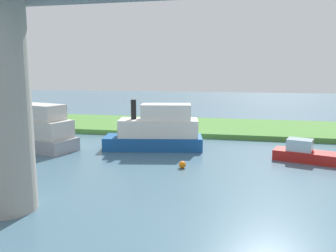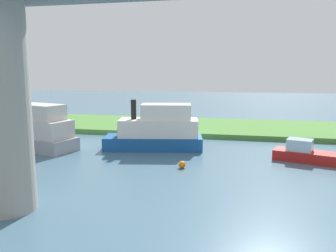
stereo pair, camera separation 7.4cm
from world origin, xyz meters
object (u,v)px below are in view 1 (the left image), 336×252
(bridge_pylon, at_px, (3,109))
(person_on_bank, at_px, (192,124))
(houseboat_blue, at_px, (35,131))
(marker_buoy, at_px, (182,165))
(pontoon_yellow, at_px, (306,154))
(skiff_small, at_px, (157,131))
(mooring_post, at_px, (144,125))

(bridge_pylon, distance_m, person_on_bank, 22.81)
(houseboat_blue, relative_size, marker_buoy, 17.96)
(houseboat_blue, xyz_separation_m, marker_buoy, (-13.78, 3.38, -1.36))
(person_on_bank, xyz_separation_m, marker_buoy, (-1.06, 12.74, -0.95))
(bridge_pylon, height_order, houseboat_blue, bridge_pylon)
(pontoon_yellow, height_order, marker_buoy, pontoon_yellow)
(bridge_pylon, xyz_separation_m, person_on_bank, (-6.04, -21.67, -3.78))
(person_on_bank, height_order, skiff_small, skiff_small)
(person_on_bank, bearing_deg, skiff_small, 73.37)
(bridge_pylon, distance_m, skiff_small, 15.31)
(person_on_bank, distance_m, pontoon_yellow, 13.40)
(mooring_post, distance_m, marker_buoy, 14.46)
(person_on_bank, height_order, houseboat_blue, houseboat_blue)
(bridge_pylon, height_order, pontoon_yellow, bridge_pylon)
(skiff_small, xyz_separation_m, houseboat_blue, (10.55, 2.12, 0.00))
(bridge_pylon, distance_m, pontoon_yellow, 20.91)
(person_on_bank, relative_size, mooring_post, 1.73)
(person_on_bank, distance_m, houseboat_blue, 15.79)
(bridge_pylon, bearing_deg, skiff_small, -105.03)
(skiff_small, bearing_deg, pontoon_yellow, 172.03)
(person_on_bank, bearing_deg, marker_buoy, 94.77)
(mooring_post, height_order, marker_buoy, mooring_post)
(mooring_post, relative_size, skiff_small, 0.09)
(bridge_pylon, bearing_deg, mooring_post, -91.63)
(person_on_bank, xyz_separation_m, skiff_small, (2.16, 7.24, 0.41))
(bridge_pylon, height_order, skiff_small, bridge_pylon)
(person_on_bank, bearing_deg, bridge_pylon, 74.43)
(person_on_bank, xyz_separation_m, pontoon_yellow, (-9.97, 8.94, -0.61))
(pontoon_yellow, bearing_deg, skiff_small, -7.97)
(mooring_post, distance_m, skiff_small, 8.13)
(person_on_bank, distance_m, mooring_post, 5.43)
(houseboat_blue, distance_m, marker_buoy, 14.25)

